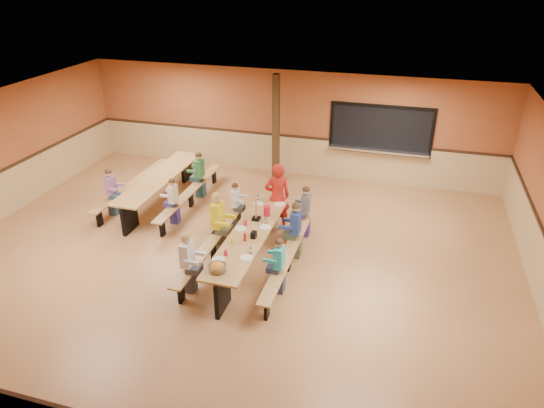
# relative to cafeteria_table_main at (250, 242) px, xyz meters

# --- Properties ---
(ground) EXTENTS (12.00, 12.00, 0.00)m
(ground) POSITION_rel_cafeteria_table_main_xyz_m (-0.49, -0.01, -0.53)
(ground) COLOR #925E37
(ground) RESTS_ON ground
(room_envelope) EXTENTS (12.04, 10.04, 3.02)m
(room_envelope) POSITION_rel_cafeteria_table_main_xyz_m (-0.49, -0.01, 0.16)
(room_envelope) COLOR #98512C
(room_envelope) RESTS_ON ground
(kitchen_pass_through) EXTENTS (2.78, 0.28, 1.38)m
(kitchen_pass_through) POSITION_rel_cafeteria_table_main_xyz_m (2.11, 4.95, 0.96)
(kitchen_pass_through) COLOR black
(kitchen_pass_through) RESTS_ON ground
(structural_post) EXTENTS (0.18, 0.18, 3.00)m
(structural_post) POSITION_rel_cafeteria_table_main_xyz_m (-0.69, 4.39, 0.97)
(structural_post) COLOR #332311
(structural_post) RESTS_ON ground
(cafeteria_table_main) EXTENTS (1.91, 3.70, 0.74)m
(cafeteria_table_main) POSITION_rel_cafeteria_table_main_xyz_m (0.00, 0.00, 0.00)
(cafeteria_table_main) COLOR #9F743F
(cafeteria_table_main) RESTS_ON ground
(cafeteria_table_second) EXTENTS (1.91, 3.70, 0.74)m
(cafeteria_table_second) POSITION_rel_cafeteria_table_main_xyz_m (-3.12, 2.09, 0.00)
(cafeteria_table_second) COLOR #9F743F
(cafeteria_table_second) RESTS_ON ground
(seated_child_white_left) EXTENTS (0.39, 0.32, 1.24)m
(seated_child_white_left) POSITION_rel_cafeteria_table_main_xyz_m (-0.83, -1.19, 0.10)
(seated_child_white_left) COLOR silver
(seated_child_white_left) RESTS_ON ground
(seated_adult_yellow) EXTENTS (0.44, 0.36, 1.36)m
(seated_adult_yellow) POSITION_rel_cafeteria_table_main_xyz_m (-0.83, 0.33, 0.15)
(seated_adult_yellow) COLOR yellow
(seated_adult_yellow) RESTS_ON ground
(seated_child_grey_left) EXTENTS (0.32, 0.26, 1.11)m
(seated_child_grey_left) POSITION_rel_cafeteria_table_main_xyz_m (-0.83, 1.41, 0.03)
(seated_child_grey_left) COLOR silver
(seated_child_grey_left) RESTS_ON ground
(seated_child_teal_right) EXTENTS (0.34, 0.28, 1.16)m
(seated_child_teal_right) POSITION_rel_cafeteria_table_main_xyz_m (0.83, -0.75, 0.05)
(seated_child_teal_right) COLOR teal
(seated_child_teal_right) RESTS_ON ground
(seated_child_navy_right) EXTENTS (0.39, 0.32, 1.26)m
(seated_child_navy_right) POSITION_rel_cafeteria_table_main_xyz_m (0.83, 0.54, 0.10)
(seated_child_navy_right) COLOR navy
(seated_child_navy_right) RESTS_ON ground
(seated_child_char_right) EXTENTS (0.36, 0.30, 1.19)m
(seated_child_char_right) POSITION_rel_cafeteria_table_main_xyz_m (0.83, 1.49, 0.07)
(seated_child_char_right) COLOR #4C5156
(seated_child_char_right) RESTS_ON ground
(seated_child_purple_sec) EXTENTS (0.36, 0.29, 1.19)m
(seated_child_purple_sec) POSITION_rel_cafeteria_table_main_xyz_m (-3.95, 1.16, 0.07)
(seated_child_purple_sec) COLOR #8D5884
(seated_child_purple_sec) RESTS_ON ground
(seated_child_green_sec) EXTENTS (0.38, 0.31, 1.22)m
(seated_child_green_sec) POSITION_rel_cafeteria_table_main_xyz_m (-2.30, 2.72, 0.09)
(seated_child_green_sec) COLOR #30723B
(seated_child_green_sec) RESTS_ON ground
(seated_child_tan_sec) EXTENTS (0.33, 0.27, 1.13)m
(seated_child_tan_sec) POSITION_rel_cafeteria_table_main_xyz_m (-2.30, 1.18, 0.04)
(seated_child_tan_sec) COLOR beige
(seated_child_tan_sec) RESTS_ON ground
(standing_woman) EXTENTS (0.71, 0.61, 1.64)m
(standing_woman) POSITION_rel_cafeteria_table_main_xyz_m (0.13, 1.61, 0.29)
(standing_woman) COLOR #AA1C13
(standing_woman) RESTS_ON ground
(punch_pitcher) EXTENTS (0.16, 0.16, 0.22)m
(punch_pitcher) POSITION_rel_cafeteria_table_main_xyz_m (0.12, 0.81, 0.32)
(punch_pitcher) COLOR red
(punch_pitcher) RESTS_ON cafeteria_table_main
(chip_bowl) EXTENTS (0.32, 0.32, 0.15)m
(chip_bowl) POSITION_rel_cafeteria_table_main_xyz_m (-0.12, -1.43, 0.29)
(chip_bowl) COLOR orange
(chip_bowl) RESTS_ON cafeteria_table_main
(napkin_dispenser) EXTENTS (0.10, 0.14, 0.13)m
(napkin_dispenser) POSITION_rel_cafeteria_table_main_xyz_m (0.14, -0.16, 0.28)
(napkin_dispenser) COLOR black
(napkin_dispenser) RESTS_ON cafeteria_table_main
(condiment_mustard) EXTENTS (0.06, 0.06, 0.17)m
(condiment_mustard) POSITION_rel_cafeteria_table_main_xyz_m (-0.18, -0.52, 0.30)
(condiment_mustard) COLOR yellow
(condiment_mustard) RESTS_ON cafeteria_table_main
(condiment_ketchup) EXTENTS (0.06, 0.06, 0.17)m
(condiment_ketchup) POSITION_rel_cafeteria_table_main_xyz_m (0.01, -0.33, 0.30)
(condiment_ketchup) COLOR #B2140F
(condiment_ketchup) RESTS_ON cafeteria_table_main
(table_paddle) EXTENTS (0.16, 0.16, 0.56)m
(table_paddle) POSITION_rel_cafeteria_table_main_xyz_m (-0.04, 0.56, 0.35)
(table_paddle) COLOR black
(table_paddle) RESTS_ON cafeteria_table_main
(place_settings) EXTENTS (0.65, 3.30, 0.11)m
(place_settings) POSITION_rel_cafeteria_table_main_xyz_m (0.00, -0.00, 0.27)
(place_settings) COLOR beige
(place_settings) RESTS_ON cafeteria_table_main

